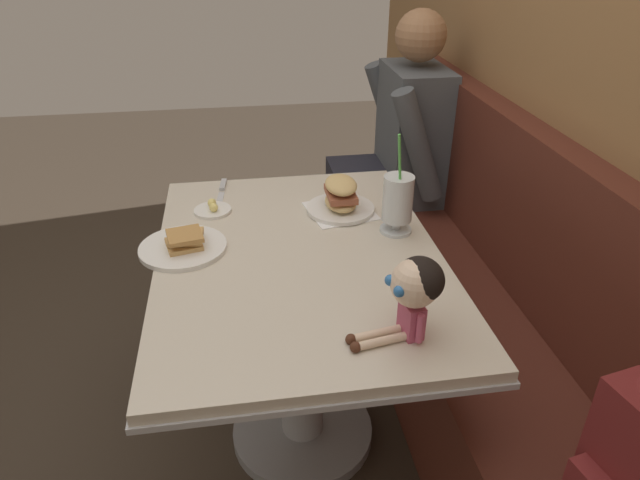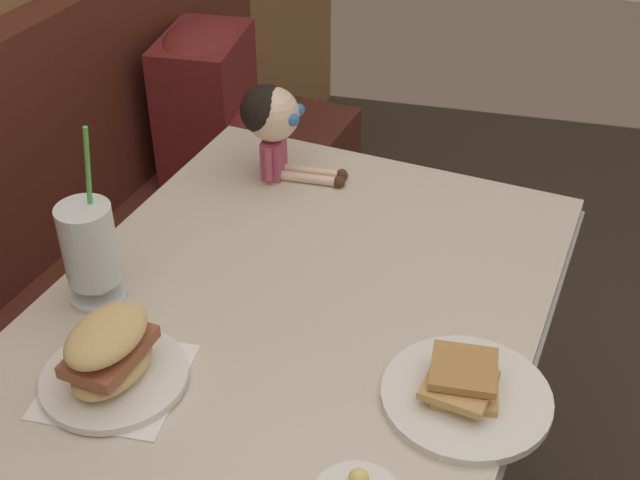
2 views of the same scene
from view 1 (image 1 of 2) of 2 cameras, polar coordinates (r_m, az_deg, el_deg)
The scene contains 11 objects.
ground_plane at distance 2.08m, azimuth -6.98°, elevation -19.47°, with size 8.00×8.00×0.00m, color #382D23.
wood_panel_wall at distance 1.74m, azimuth 28.22°, elevation 14.21°, with size 4.40×0.08×2.40m, color olive.
booth_bench at distance 2.00m, azimuth 16.51°, elevation -10.02°, with size 2.60×0.48×1.00m.
diner_table at distance 1.71m, azimuth -2.04°, elevation -6.97°, with size 1.11×0.81×0.74m.
toast_plate at distance 1.66m, azimuth -13.63°, elevation -0.50°, with size 0.25×0.25×0.06m.
milkshake_glass at distance 1.68m, azimuth 7.86°, elevation 3.92°, with size 0.10×0.10×0.32m.
sandwich_plate at distance 1.81m, azimuth 2.11°, elevation 4.23°, with size 0.23×0.23×0.12m.
butter_saucer at distance 1.86m, azimuth -10.79°, elevation 3.08°, with size 0.12×0.12×0.04m.
butter_knife at distance 2.01m, azimuth -9.86°, elevation 5.10°, with size 0.24×0.04×0.01m.
seated_doll at distance 1.25m, azimuth 9.53°, elevation -4.75°, with size 0.13×0.23×0.20m.
diner_patron at distance 2.55m, azimuth 8.47°, elevation 10.60°, with size 0.55×0.48×0.81m.
Camera 1 is at (1.37, 0.03, 1.57)m, focal length 31.65 mm.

